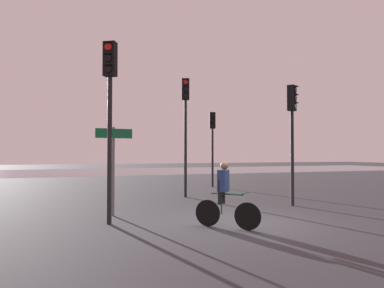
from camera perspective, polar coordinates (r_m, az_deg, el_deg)
The scene contains 8 objects.
ground_plane at distance 10.09m, azimuth 7.67°, elevation -11.84°, with size 120.00×120.00×0.00m, color #333338.
water_strip at distance 39.18m, azimuth -13.97°, elevation -4.12°, with size 80.00×16.00×0.01m, color slate.
traffic_light_center at distance 15.80m, azimuth -1.00°, elevation 4.39°, with size 0.38×0.40×4.99m.
traffic_light_near_right at distance 13.62m, azimuth 15.01°, elevation 3.32°, with size 0.40×0.42×4.23m.
traffic_light_near_left at distance 10.02m, azimuth -12.42°, elevation 6.92°, with size 0.40×0.42×4.73m.
traffic_light_far_right at distance 20.61m, azimuth 3.13°, elevation 1.43°, with size 0.38×0.40×4.11m.
direction_sign_post at distance 11.18m, azimuth -11.87°, elevation -2.07°, with size 1.10×0.17×2.60m.
cyclist at distance 9.26m, azimuth 5.00°, elevation -7.65°, with size 1.15×1.32×1.62m.
Camera 1 is at (-4.74, -8.72, 1.81)m, focal length 35.00 mm.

